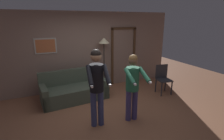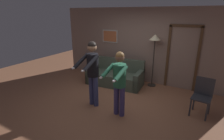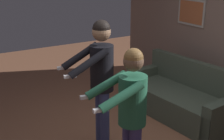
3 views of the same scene
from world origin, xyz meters
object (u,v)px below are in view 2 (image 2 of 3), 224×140
at_px(couch, 115,77).
at_px(person_standing_right, 119,79).
at_px(person_standing_left, 92,68).
at_px(torchiere_lamp, 155,42).
at_px(dining_chair_distant, 203,94).

xyz_separation_m(couch, person_standing_right, (1.02, -1.69, 0.67)).
bearing_deg(person_standing_right, person_standing_left, 173.41).
distance_m(couch, person_standing_right, 2.09).
xyz_separation_m(couch, torchiere_lamp, (1.17, 0.51, 1.22)).
height_order(torchiere_lamp, dining_chair_distant, torchiere_lamp).
bearing_deg(person_standing_right, torchiere_lamp, 86.17).
bearing_deg(person_standing_left, dining_chair_distant, 20.50).
bearing_deg(dining_chair_distant, couch, 166.98).
bearing_deg(person_standing_left, couch, 96.88).
bearing_deg(dining_chair_distant, person_standing_left, -159.50).
xyz_separation_m(couch, dining_chair_distant, (2.76, -0.64, 0.25)).
xyz_separation_m(person_standing_left, person_standing_right, (0.82, -0.10, -0.11)).
bearing_deg(person_standing_right, dining_chair_distant, 31.19).
bearing_deg(torchiere_lamp, person_standing_right, -93.83).
distance_m(torchiere_lamp, person_standing_right, 2.28).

